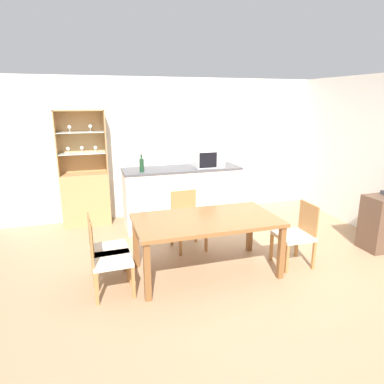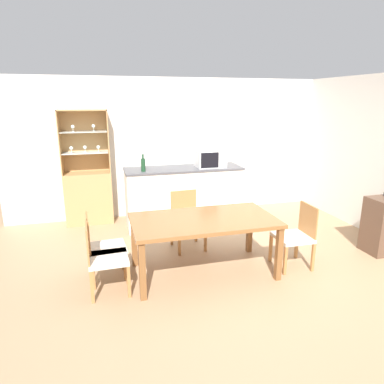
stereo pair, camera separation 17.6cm
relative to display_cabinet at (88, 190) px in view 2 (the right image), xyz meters
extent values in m
plane|color=#A37F5B|center=(1.93, -2.42, -0.60)|extent=(18.00, 18.00, 0.00)
cube|color=silver|center=(1.93, 0.21, 0.68)|extent=(6.80, 0.06, 2.55)
cube|color=white|center=(1.61, -0.53, -0.10)|extent=(1.99, 0.62, 0.99)
cube|color=#4C4C51|center=(1.61, -0.53, 0.41)|extent=(2.02, 0.65, 0.03)
cube|color=tan|center=(0.00, -0.01, -0.14)|extent=(0.81, 0.37, 0.92)
cube|color=tan|center=(0.00, 0.17, 0.86)|extent=(0.81, 0.02, 1.08)
cube|color=tan|center=(-0.40, -0.01, 0.86)|extent=(0.02, 0.37, 1.08)
cube|color=tan|center=(0.40, -0.01, 0.86)|extent=(0.02, 0.37, 1.08)
cube|color=tan|center=(0.00, -0.01, 1.39)|extent=(0.81, 0.37, 0.02)
cube|color=silver|center=(0.00, -0.01, 0.67)|extent=(0.76, 0.33, 0.01)
cube|color=silver|center=(0.00, -0.01, 1.03)|extent=(0.76, 0.33, 0.01)
cylinder|color=silver|center=(-0.22, -0.05, 0.68)|extent=(0.04, 0.04, 0.01)
cylinder|color=silver|center=(-0.22, -0.05, 0.71)|extent=(0.01, 0.01, 0.06)
sphere|color=silver|center=(-0.22, -0.05, 0.76)|extent=(0.06, 0.06, 0.06)
cylinder|color=silver|center=(-0.17, -0.06, 1.04)|extent=(0.04, 0.04, 0.01)
cylinder|color=silver|center=(-0.17, -0.06, 1.07)|extent=(0.01, 0.01, 0.06)
sphere|color=silver|center=(-0.17, -0.06, 1.12)|extent=(0.06, 0.06, 0.06)
cylinder|color=silver|center=(0.00, 0.00, 0.68)|extent=(0.04, 0.04, 0.01)
cylinder|color=silver|center=(0.00, 0.00, 0.71)|extent=(0.01, 0.01, 0.06)
sphere|color=silver|center=(0.00, 0.00, 0.76)|extent=(0.06, 0.06, 0.06)
cylinder|color=silver|center=(0.17, 0.03, 1.04)|extent=(0.04, 0.04, 0.01)
cylinder|color=silver|center=(0.17, 0.03, 1.07)|extent=(0.01, 0.01, 0.06)
sphere|color=silver|center=(0.17, 0.03, 1.12)|extent=(0.06, 0.06, 0.06)
cylinder|color=silver|center=(0.22, -0.04, 0.68)|extent=(0.04, 0.04, 0.01)
cylinder|color=silver|center=(0.22, -0.04, 0.71)|extent=(0.01, 0.01, 0.06)
sphere|color=silver|center=(0.22, -0.04, 0.76)|extent=(0.06, 0.06, 0.06)
cube|color=brown|center=(1.42, -2.33, 0.11)|extent=(1.78, 0.97, 0.05)
cube|color=brown|center=(0.60, -2.75, -0.26)|extent=(0.07, 0.07, 0.68)
cube|color=brown|center=(2.25, -2.75, -0.26)|extent=(0.07, 0.07, 0.68)
cube|color=brown|center=(0.60, -1.90, -0.26)|extent=(0.07, 0.07, 0.68)
cube|color=brown|center=(2.25, -1.90, -0.26)|extent=(0.07, 0.07, 0.68)
cube|color=beige|center=(0.25, -2.47, -0.19)|extent=(0.45, 0.45, 0.05)
cube|color=#A8703D|center=(0.04, -2.48, 0.04)|extent=(0.03, 0.40, 0.41)
cube|color=#A8703D|center=(0.44, -2.27, -0.41)|extent=(0.04, 0.04, 0.38)
cube|color=#A8703D|center=(0.45, -2.66, -0.41)|extent=(0.04, 0.04, 0.38)
cube|color=#A8703D|center=(0.04, -2.28, -0.41)|extent=(0.04, 0.04, 0.38)
cube|color=#A8703D|center=(0.05, -2.68, -0.41)|extent=(0.04, 0.04, 0.38)
cube|color=beige|center=(1.42, -1.56, -0.19)|extent=(0.47, 0.47, 0.05)
cube|color=#A8703D|center=(1.41, -1.35, 0.04)|extent=(0.40, 0.05, 0.41)
cube|color=#A8703D|center=(1.64, -1.74, -0.41)|extent=(0.04, 0.04, 0.38)
cube|color=#A8703D|center=(1.24, -1.77, -0.41)|extent=(0.04, 0.04, 0.38)
cube|color=#A8703D|center=(1.61, -1.34, -0.41)|extent=(0.04, 0.04, 0.38)
cube|color=#A8703D|center=(1.21, -1.37, -0.41)|extent=(0.04, 0.04, 0.38)
cube|color=beige|center=(0.25, -2.18, -0.19)|extent=(0.47, 0.47, 0.05)
cube|color=#A8703D|center=(0.04, -2.20, 0.04)|extent=(0.05, 0.40, 0.41)
cube|color=#A8703D|center=(0.43, -1.97, -0.41)|extent=(0.04, 0.04, 0.38)
cube|color=#A8703D|center=(0.46, -2.37, -0.41)|extent=(0.04, 0.04, 0.38)
cube|color=#A8703D|center=(0.04, -2.00, -0.41)|extent=(0.04, 0.04, 0.38)
cube|color=#A8703D|center=(0.06, -2.39, -0.41)|extent=(0.04, 0.04, 0.38)
cube|color=beige|center=(2.60, -2.47, -0.19)|extent=(0.44, 0.44, 0.05)
cube|color=#A8703D|center=(2.81, -2.48, 0.04)|extent=(0.02, 0.40, 0.41)
cube|color=#A8703D|center=(2.40, -2.67, -0.41)|extent=(0.04, 0.04, 0.38)
cube|color=#A8703D|center=(2.41, -2.27, -0.41)|extent=(0.04, 0.04, 0.38)
cube|color=#A8703D|center=(2.79, -2.67, -0.41)|extent=(0.04, 0.04, 0.38)
cube|color=#A8703D|center=(2.80, -2.28, -0.41)|extent=(0.04, 0.04, 0.38)
cube|color=silver|center=(2.08, -0.57, 0.57)|extent=(0.49, 0.39, 0.30)
cube|color=black|center=(2.01, -0.76, 0.57)|extent=(0.31, 0.01, 0.26)
cylinder|color=#193D23|center=(0.90, -0.67, 0.53)|extent=(0.07, 0.07, 0.21)
cylinder|color=#193D23|center=(0.90, -0.67, 0.67)|extent=(0.03, 0.03, 0.07)
camera|label=1|loc=(0.06, -6.10, 1.55)|focal=32.00mm
camera|label=2|loc=(0.23, -6.15, 1.55)|focal=32.00mm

